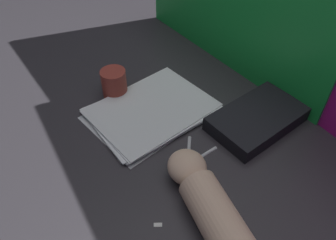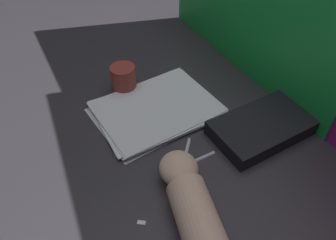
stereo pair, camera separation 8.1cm
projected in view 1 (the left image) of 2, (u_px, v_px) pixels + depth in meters
ground_plane at (181, 139)px, 0.85m from camera, size 6.00×6.00×0.00m
paper_stack at (151, 111)px, 0.91m from camera, size 0.27×0.35×0.02m
book_closed at (257, 119)px, 0.87m from camera, size 0.16×0.26×0.04m
scissors at (188, 164)px, 0.78m from camera, size 0.12×0.14×0.01m
hand_forearm at (209, 205)px, 0.66m from camera, size 0.30×0.15×0.08m
paper_scrap_near at (153, 147)px, 0.83m from camera, size 0.02×0.02×0.00m
paper_scrap_mid at (141, 157)px, 0.80m from camera, size 0.02×0.02×0.00m
paper_scrap_far at (189, 191)px, 0.73m from camera, size 0.03×0.03×0.00m
paper_scrap_side at (158, 225)px, 0.67m from camera, size 0.02×0.02×0.00m
mug at (114, 83)px, 0.95m from camera, size 0.07×0.07×0.08m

